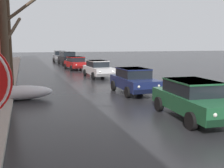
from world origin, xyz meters
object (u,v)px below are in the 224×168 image
object	(u,v)px
sedan_green_approaching_near_lane	(194,98)
sedan_red_parked_far_down_block	(76,63)
sedan_darkblue_parked_kerbside_close	(134,80)
sedan_white_parked_kerbside_mid	(98,68)
bare_tree_second_along_sidewalk	(6,40)
suv_black_queued_behind_truck	(67,58)
suv_grey_at_far_intersection	(60,56)
bare_tree_mid_block	(7,26)

from	to	relation	value
sedan_green_approaching_near_lane	sedan_red_parked_far_down_block	distance (m)	21.01
sedan_darkblue_parked_kerbside_close	sedan_red_parked_far_down_block	world-z (taller)	same
sedan_green_approaching_near_lane	sedan_white_parked_kerbside_mid	distance (m)	13.42
sedan_white_parked_kerbside_mid	sedan_red_parked_far_down_block	distance (m)	7.60
bare_tree_second_along_sidewalk	suv_black_queued_behind_truck	bearing A→B (deg)	74.15
sedan_green_approaching_near_lane	bare_tree_second_along_sidewalk	bearing A→B (deg)	141.24
sedan_green_approaching_near_lane	suv_grey_at_far_intersection	world-z (taller)	suv_grey_at_far_intersection
bare_tree_second_along_sidewalk	sedan_darkblue_parked_kerbside_close	xyz separation A→B (m)	(6.73, 0.05, -2.22)
bare_tree_second_along_sidewalk	suv_grey_at_far_intersection	xyz separation A→B (m)	(6.31, 29.02, -1.98)
bare_tree_second_along_sidewalk	sedan_red_parked_far_down_block	distance (m)	16.91
suv_black_queued_behind_truck	bare_tree_mid_block	bearing A→B (deg)	-109.60
bare_tree_second_along_sidewalk	sedan_green_approaching_near_lane	distance (m)	9.03
suv_grey_at_far_intersection	sedan_white_parked_kerbside_mid	bearing A→B (deg)	-88.72
bare_tree_mid_block	suv_black_queued_behind_truck	size ratio (longest dim) A/B	1.65
sedan_red_parked_far_down_block	suv_grey_at_far_intersection	size ratio (longest dim) A/B	0.94
bare_tree_second_along_sidewalk	sedan_white_parked_kerbside_mid	world-z (taller)	bare_tree_second_along_sidewalk
sedan_green_approaching_near_lane	sedan_white_parked_kerbside_mid	bearing A→B (deg)	90.20
sedan_white_parked_kerbside_mid	suv_grey_at_far_intersection	xyz separation A→B (m)	(-0.47, 21.08, 0.24)
bare_tree_mid_block	sedan_green_approaching_near_lane	world-z (taller)	bare_tree_mid_block
suv_black_queued_behind_truck	sedan_white_parked_kerbside_mid	bearing A→B (deg)	-89.15
suv_grey_at_far_intersection	sedan_green_approaching_near_lane	bearing A→B (deg)	-89.14
sedan_white_parked_kerbside_mid	sedan_red_parked_far_down_block	world-z (taller)	same
bare_tree_mid_block	sedan_green_approaching_near_lane	distance (m)	12.46
suv_black_queued_behind_truck	suv_grey_at_far_intersection	bearing A→B (deg)	92.39
bare_tree_mid_block	sedan_darkblue_parked_kerbside_close	distance (m)	8.70
bare_tree_mid_block	sedan_darkblue_parked_kerbside_close	size ratio (longest dim) A/B	1.88
bare_tree_mid_block	sedan_red_parked_far_down_block	distance (m)	13.29
bare_tree_mid_block	sedan_white_parked_kerbside_mid	distance (m)	8.40
sedan_white_parked_kerbside_mid	sedan_darkblue_parked_kerbside_close	bearing A→B (deg)	-90.33
bare_tree_mid_block	sedan_green_approaching_near_lane	xyz separation A→B (m)	(6.95, -9.84, -3.19)
sedan_darkblue_parked_kerbside_close	suv_grey_at_far_intersection	xyz separation A→B (m)	(-0.43, 28.98, 0.24)
suv_black_queued_behind_truck	suv_grey_at_far_intersection	distance (m)	5.94
bare_tree_second_along_sidewalk	bare_tree_mid_block	distance (m)	4.46
bare_tree_second_along_sidewalk	bare_tree_mid_block	world-z (taller)	bare_tree_mid_block
bare_tree_mid_block	suv_black_queued_behind_truck	distance (m)	20.11
bare_tree_second_along_sidewalk	sedan_darkblue_parked_kerbside_close	size ratio (longest dim) A/B	1.42
sedan_red_parked_far_down_block	suv_grey_at_far_intersection	distance (m)	13.50
sedan_green_approaching_near_lane	sedan_white_parked_kerbside_mid	size ratio (longest dim) A/B	0.96
sedan_darkblue_parked_kerbside_close	suv_grey_at_far_intersection	distance (m)	28.98
sedan_green_approaching_near_lane	sedan_darkblue_parked_kerbside_close	world-z (taller)	same
sedan_green_approaching_near_lane	suv_black_queued_behind_truck	bearing A→B (deg)	90.54
sedan_red_parked_far_down_block	bare_tree_second_along_sidewalk	bearing A→B (deg)	-112.19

